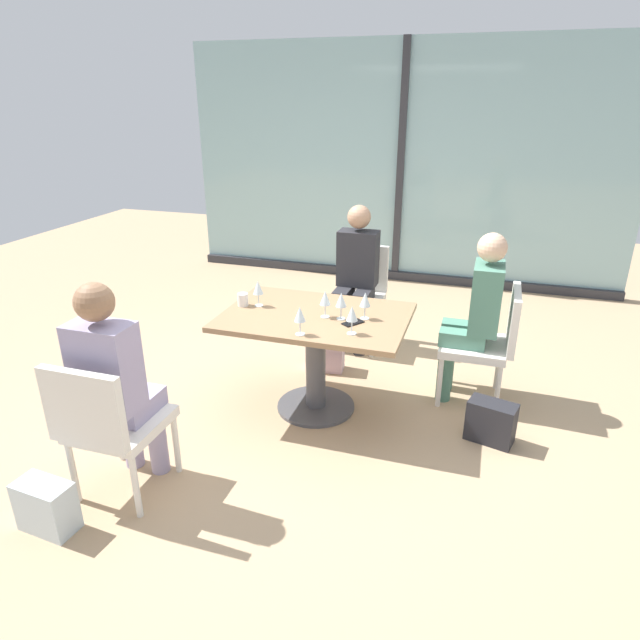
{
  "coord_description": "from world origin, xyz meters",
  "views": [
    {
      "loc": [
        1.07,
        -3.27,
        2.11
      ],
      "look_at": [
        0.0,
        0.1,
        0.65
      ],
      "focal_mm": 30.68,
      "sensor_mm": 36.0,
      "label": 1
    }
  ],
  "objects": [
    {
      "name": "cell_phone_on_table",
      "position": [
        0.28,
        -0.08,
        0.73
      ],
      "size": [
        0.14,
        0.16,
        0.01
      ],
      "primitive_type": "cube",
      "rotation": [
        0.0,
        0.0,
        -0.62
      ],
      "color": "black",
      "rests_on": "dining_table_main"
    },
    {
      "name": "handbag_1",
      "position": [
        1.21,
        -0.05,
        0.14
      ],
      "size": [
        0.33,
        0.23,
        0.28
      ],
      "primitive_type": "cube",
      "rotation": [
        0.0,
        0.0,
        -0.26
      ],
      "color": "#232328",
      "rests_on": "ground_plane"
    },
    {
      "name": "wine_glass_0",
      "position": [
        0.19,
        -0.03,
        0.86
      ],
      "size": [
        0.07,
        0.07,
        0.18
      ],
      "color": "silver",
      "rests_on": "dining_table_main"
    },
    {
      "name": "person_near_window",
      "position": [
        -0.0,
        1.13,
        0.7
      ],
      "size": [
        0.34,
        0.39,
        1.26
      ],
      "color": "#28282D",
      "rests_on": "ground_plane"
    },
    {
      "name": "wine_glass_5",
      "position": [
        0.08,
        -0.02,
        0.86
      ],
      "size": [
        0.07,
        0.07,
        0.18
      ],
      "color": "silver",
      "rests_on": "dining_table_main"
    },
    {
      "name": "ground_plane",
      "position": [
        0.0,
        0.0,
        0.0
      ],
      "size": [
        12.0,
        12.0,
        0.0
      ],
      "primitive_type": "plane",
      "color": "tan"
    },
    {
      "name": "dining_table_main",
      "position": [
        0.0,
        0.0,
        0.54
      ],
      "size": [
        1.25,
        0.87,
        0.73
      ],
      "color": "#997551",
      "rests_on": "ground_plane"
    },
    {
      "name": "coffee_cup",
      "position": [
        -0.54,
        0.01,
        0.78
      ],
      "size": [
        0.08,
        0.08,
        0.09
      ],
      "primitive_type": "cylinder",
      "color": "white",
      "rests_on": "dining_table_main"
    },
    {
      "name": "wine_glass_1",
      "position": [
        -0.43,
        0.04,
        0.86
      ],
      "size": [
        0.07,
        0.07,
        0.18
      ],
      "color": "silver",
      "rests_on": "dining_table_main"
    },
    {
      "name": "person_far_right",
      "position": [
        1.03,
        0.49,
        0.7
      ],
      "size": [
        0.39,
        0.34,
        1.26
      ],
      "color": "#4C7F6B",
      "rests_on": "ground_plane"
    },
    {
      "name": "handbag_2",
      "position": [
        -0.11,
        0.6,
        0.14
      ],
      "size": [
        0.32,
        0.19,
        0.28
      ],
      "primitive_type": "cube",
      "rotation": [
        0.0,
        0.0,
        0.11
      ],
      "color": "beige",
      "rests_on": "ground_plane"
    },
    {
      "name": "chair_front_left",
      "position": [
        -0.77,
        -1.24,
        0.5
      ],
      "size": [
        0.46,
        0.5,
        0.87
      ],
      "color": "silver",
      "rests_on": "ground_plane"
    },
    {
      "name": "handbag_0",
      "position": [
        -0.96,
        -1.56,
        0.14
      ],
      "size": [
        0.31,
        0.19,
        0.28
      ],
      "primitive_type": "cube",
      "rotation": [
        0.0,
        0.0,
        -0.09
      ],
      "color": "silver",
      "rests_on": "ground_plane"
    },
    {
      "name": "person_front_left",
      "position": [
        -0.77,
        -1.13,
        0.7
      ],
      "size": [
        0.34,
        0.39,
        1.26
      ],
      "color": "#9E93B7",
      "rests_on": "ground_plane"
    },
    {
      "name": "wine_glass_2",
      "position": [
        0.01,
        -0.35,
        0.86
      ],
      "size": [
        0.07,
        0.07,
        0.18
      ],
      "color": "silver",
      "rests_on": "dining_table_main"
    },
    {
      "name": "wine_glass_3",
      "position": [
        0.34,
        0.03,
        0.86
      ],
      "size": [
        0.07,
        0.07,
        0.18
      ],
      "color": "silver",
      "rests_on": "dining_table_main"
    },
    {
      "name": "wine_glass_4",
      "position": [
        0.31,
        -0.24,
        0.86
      ],
      "size": [
        0.07,
        0.07,
        0.18
      ],
      "color": "silver",
      "rests_on": "dining_table_main"
    },
    {
      "name": "window_wall_backdrop",
      "position": [
        0.0,
        3.2,
        1.21
      ],
      "size": [
        5.12,
        0.1,
        2.7
      ],
      "color": "#8FB7BC",
      "rests_on": "ground_plane"
    },
    {
      "name": "chair_far_right",
      "position": [
        1.14,
        0.49,
        0.5
      ],
      "size": [
        0.5,
        0.46,
        0.87
      ],
      "color": "silver",
      "rests_on": "ground_plane"
    },
    {
      "name": "chair_near_window",
      "position": [
        0.0,
        1.24,
        0.5
      ],
      "size": [
        0.46,
        0.51,
        0.87
      ],
      "color": "silver",
      "rests_on": "ground_plane"
    }
  ]
}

